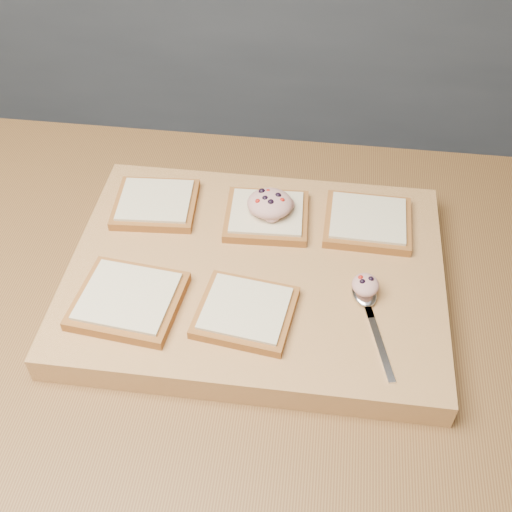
% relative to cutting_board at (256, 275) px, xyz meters
% --- Properties ---
extents(island_counter, '(2.00, 0.80, 0.90)m').
position_rel_cutting_board_xyz_m(island_counter, '(-0.04, -0.06, -0.47)').
color(island_counter, slate).
rests_on(island_counter, ground).
extents(back_counter, '(3.60, 0.62, 0.94)m').
position_rel_cutting_board_xyz_m(back_counter, '(-0.04, 1.37, -0.45)').
color(back_counter, slate).
rests_on(back_counter, ground).
extents(cutting_board, '(0.50, 0.38, 0.04)m').
position_rel_cutting_board_xyz_m(cutting_board, '(0.00, 0.00, 0.00)').
color(cutting_board, tan).
rests_on(cutting_board, island_counter).
extents(bread_far_left, '(0.12, 0.11, 0.02)m').
position_rel_cutting_board_xyz_m(bread_far_left, '(-0.16, 0.10, 0.03)').
color(bread_far_left, brown).
rests_on(bread_far_left, cutting_board).
extents(bread_far_center, '(0.12, 0.11, 0.02)m').
position_rel_cutting_board_xyz_m(bread_far_center, '(0.00, 0.09, 0.03)').
color(bread_far_center, brown).
rests_on(bread_far_center, cutting_board).
extents(bread_far_right, '(0.12, 0.11, 0.02)m').
position_rel_cutting_board_xyz_m(bread_far_right, '(0.15, 0.10, 0.03)').
color(bread_far_right, brown).
rests_on(bread_far_right, cutting_board).
extents(bread_near_left, '(0.14, 0.13, 0.02)m').
position_rel_cutting_board_xyz_m(bread_near_left, '(-0.15, -0.09, 0.03)').
color(bread_near_left, brown).
rests_on(bread_near_left, cutting_board).
extents(bread_near_center, '(0.13, 0.12, 0.02)m').
position_rel_cutting_board_xyz_m(bread_near_center, '(-0.00, -0.09, 0.03)').
color(bread_near_center, brown).
rests_on(bread_near_center, cutting_board).
extents(tuna_salad_dollop, '(0.06, 0.06, 0.03)m').
position_rel_cutting_board_xyz_m(tuna_salad_dollop, '(0.01, 0.09, 0.05)').
color(tuna_salad_dollop, tan).
rests_on(tuna_salad_dollop, bread_far_center).
extents(spoon, '(0.06, 0.16, 0.01)m').
position_rel_cutting_board_xyz_m(spoon, '(0.15, -0.05, 0.02)').
color(spoon, silver).
rests_on(spoon, cutting_board).
extents(spoon_salad, '(0.03, 0.04, 0.02)m').
position_rel_cutting_board_xyz_m(spoon_salad, '(0.14, -0.04, 0.04)').
color(spoon_salad, tan).
rests_on(spoon_salad, spoon).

